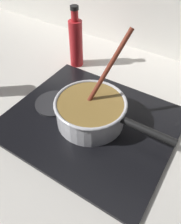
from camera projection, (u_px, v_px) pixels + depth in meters
ground at (25, 157)px, 0.72m from camera, size 2.40×1.60×0.04m
hob_plate at (90, 122)px, 0.79m from camera, size 0.56×0.48×0.01m
burner_ring at (90, 120)px, 0.78m from camera, size 0.20×0.20×0.01m
spare_burner at (54, 103)px, 0.85m from camera, size 0.14×0.14×0.01m
cooking_pan at (91, 111)px, 0.75m from camera, size 0.40×0.25×0.30m
oil_bottle at (76, 42)px, 0.98m from camera, size 0.06×0.06×0.26m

